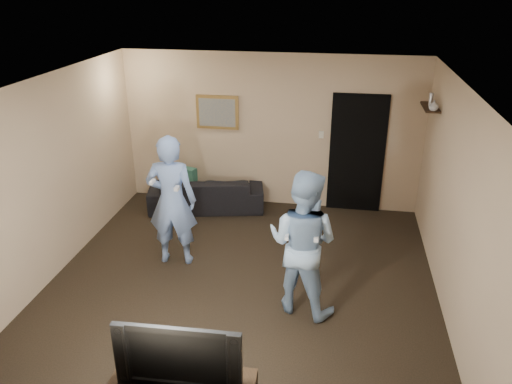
% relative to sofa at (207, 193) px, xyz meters
% --- Properties ---
extents(ground, '(5.00, 5.00, 0.00)m').
position_rel_sofa_xyz_m(ground, '(1.04, -2.09, -0.28)').
color(ground, black).
rests_on(ground, ground).
extents(ceiling, '(5.00, 5.00, 0.04)m').
position_rel_sofa_xyz_m(ceiling, '(1.04, -2.09, 2.32)').
color(ceiling, silver).
rests_on(ceiling, wall_back).
extents(wall_back, '(5.00, 0.04, 2.60)m').
position_rel_sofa_xyz_m(wall_back, '(1.04, 0.41, 1.02)').
color(wall_back, tan).
rests_on(wall_back, ground).
extents(wall_front, '(5.00, 0.04, 2.60)m').
position_rel_sofa_xyz_m(wall_front, '(1.04, -4.59, 1.02)').
color(wall_front, tan).
rests_on(wall_front, ground).
extents(wall_left, '(0.04, 5.00, 2.60)m').
position_rel_sofa_xyz_m(wall_left, '(-1.46, -2.09, 1.02)').
color(wall_left, tan).
rests_on(wall_left, ground).
extents(wall_right, '(0.04, 5.00, 2.60)m').
position_rel_sofa_xyz_m(wall_right, '(3.54, -2.09, 1.02)').
color(wall_right, tan).
rests_on(wall_right, ground).
extents(sofa, '(2.05, 1.14, 0.57)m').
position_rel_sofa_xyz_m(sofa, '(0.00, 0.00, 0.00)').
color(sofa, black).
rests_on(sofa, ground).
extents(throw_pillow, '(0.51, 0.30, 0.49)m').
position_rel_sofa_xyz_m(throw_pillow, '(-0.40, 0.00, 0.20)').
color(throw_pillow, '#18493C').
rests_on(throw_pillow, sofa).
extents(painting_frame, '(0.72, 0.05, 0.57)m').
position_rel_sofa_xyz_m(painting_frame, '(0.14, 0.38, 1.32)').
color(painting_frame, olive).
rests_on(painting_frame, wall_back).
extents(painting_canvas, '(0.62, 0.01, 0.47)m').
position_rel_sofa_xyz_m(painting_canvas, '(0.14, 0.36, 1.32)').
color(painting_canvas, slate).
rests_on(painting_canvas, painting_frame).
extents(doorway, '(0.90, 0.06, 2.00)m').
position_rel_sofa_xyz_m(doorway, '(2.49, 0.38, 0.72)').
color(doorway, black).
rests_on(doorway, ground).
extents(light_switch, '(0.08, 0.02, 0.12)m').
position_rel_sofa_xyz_m(light_switch, '(1.89, 0.38, 1.02)').
color(light_switch, silver).
rests_on(light_switch, wall_back).
extents(wall_shelf, '(0.20, 0.60, 0.03)m').
position_rel_sofa_xyz_m(wall_shelf, '(3.43, -0.29, 1.71)').
color(wall_shelf, black).
rests_on(wall_shelf, wall_right).
extents(shelf_vase, '(0.17, 0.17, 0.14)m').
position_rel_sofa_xyz_m(shelf_vase, '(3.43, -0.54, 1.79)').
color(shelf_vase, '#B6B6BB').
rests_on(shelf_vase, wall_shelf).
extents(shelf_figurine, '(0.06, 0.06, 0.18)m').
position_rel_sofa_xyz_m(shelf_figurine, '(3.43, -0.25, 1.81)').
color(shelf_figurine, '#BABABE').
rests_on(shelf_figurine, wall_shelf).
extents(television, '(1.09, 0.18, 0.63)m').
position_rel_sofa_xyz_m(television, '(0.97, -4.40, 0.51)').
color(television, black).
rests_on(television, tv_console).
extents(wii_player_left, '(0.71, 0.54, 1.84)m').
position_rel_sofa_xyz_m(wii_player_left, '(0.01, -1.77, 0.64)').
color(wii_player_left, '#7B9AD5').
rests_on(wii_player_left, ground).
extents(wii_player_right, '(1.03, 0.91, 1.78)m').
position_rel_sofa_xyz_m(wii_player_right, '(1.84, -2.55, 0.61)').
color(wii_player_right, '#90B0D2').
rests_on(wii_player_right, ground).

